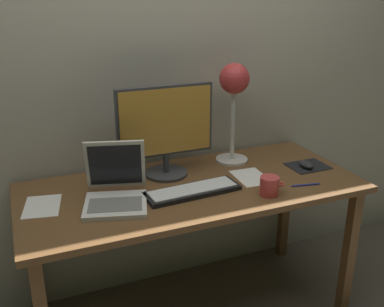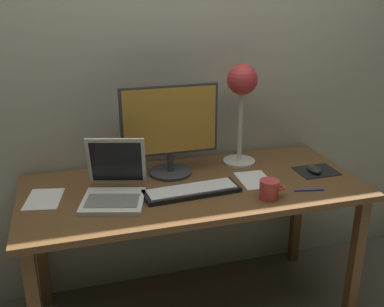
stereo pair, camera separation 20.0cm
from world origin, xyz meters
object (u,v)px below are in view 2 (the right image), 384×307
Objects in this scene: desk_lamp at (242,90)px; pen at (309,190)px; laptop at (115,182)px; keyboard_main at (192,191)px; monitor at (170,127)px; mouse at (314,169)px; coffee_mug at (269,189)px.

pen is at bearing -66.62° from desk_lamp.
keyboard_main is at bearing -10.88° from laptop.
monitor is at bearing 31.28° from laptop.
mouse is at bearing -15.73° from monitor.
laptop is 0.68× the size of desk_lamp.
desk_lamp is at bearing 17.89° from laptop.
laptop is 2.54× the size of pen.
keyboard_main is 3.20× the size of pen.
monitor reaches higher than mouse.
monitor is 0.91× the size of desk_lamp.
coffee_mug is at bearing -150.22° from mouse.
desk_lamp reaches higher than mouse.
monitor is 0.76m from mouse.
mouse is (0.99, -0.02, -0.05)m from laptop.
mouse is at bearing -0.87° from laptop.
pen is at bearing -33.56° from monitor.
keyboard_main is at bearing -175.67° from mouse.
coffee_mug reaches higher than keyboard_main.
pen is (0.52, -0.13, -0.01)m from keyboard_main.
desk_lamp is at bearing 5.90° from monitor.
pen is at bearing -125.96° from mouse.
desk_lamp is (0.68, 0.22, 0.32)m from laptop.
laptop reaches higher than pen.
coffee_mug reaches higher than pen.
pen is (0.56, -0.37, -0.24)m from monitor.
desk_lamp is (0.35, 0.28, 0.38)m from keyboard_main.
monitor is at bearing 164.27° from mouse.
monitor is 1.06× the size of keyboard_main.
monitor is at bearing -174.10° from desk_lamp.
monitor is 0.72m from pen.
keyboard_main is 3.70× the size of coffee_mug.
laptop is at bearing 179.13° from mouse.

